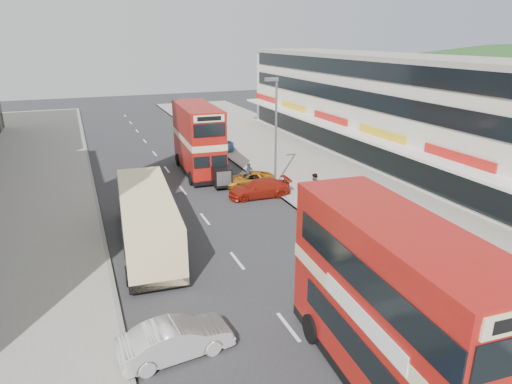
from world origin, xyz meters
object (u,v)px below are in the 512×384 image
car_right_b (249,179)px  cyclist (249,180)px  street_lamp (275,125)px  bus_second (198,139)px  car_left_front (176,339)px  bus_main (393,308)px  car_right_a (259,188)px  pedestrian_near (314,186)px  coach (147,218)px  car_right_c (211,146)px

car_right_b → cyclist: size_ratio=2.09×
street_lamp → bus_second: bearing=124.2°
car_left_front → bus_main: bearing=-129.6°
street_lamp → bus_second: size_ratio=0.82×
cyclist → bus_second: bearing=116.1°
bus_main → car_right_a: bearing=-95.7°
street_lamp → cyclist: size_ratio=4.27×
bus_main → car_right_a: 18.97m
car_left_front → car_right_b: size_ratio=1.02×
street_lamp → bus_main: 20.69m
bus_second → pedestrian_near: bearing=122.3°
coach → cyclist: bearing=44.4°
car_right_b → car_right_a: bearing=-0.7°
car_right_a → car_left_front: bearing=-28.9°
coach → car_right_b: bearing=45.3°
street_lamp → coach: 12.64m
bus_main → pedestrian_near: size_ratio=5.47×
pedestrian_near → car_left_front: bearing=0.6°
car_right_b → pedestrian_near: 5.64m
car_right_a → car_right_b: size_ratio=1.11×
bus_second → car_right_c: size_ratio=2.27×
street_lamp → pedestrian_near: (1.34, -3.66, -3.70)m
cyclist → car_right_c: bearing=89.8°
bus_main → cyclist: size_ratio=5.39×
street_lamp → car_left_front: 19.82m
street_lamp → car_left_front: street_lamp is taller
car_right_b → street_lamp: bearing=59.1°
coach → car_right_b: 11.66m
car_right_b → coach: bearing=-45.4°
car_right_c → car_left_front: bearing=-16.6°
street_lamp → car_left_front: size_ratio=2.00×
bus_main → bus_second: bearing=-87.9°
bus_main → bus_second: size_ratio=1.03×
bus_main → car_right_b: bus_main is taller
car_right_a → pedestrian_near: 3.88m
car_right_c → pedestrian_near: bearing=12.3°
car_left_front → car_right_c: car_right_c is taller
car_right_b → bus_main: bearing=-5.4°
street_lamp → car_right_c: street_lamp is taller
street_lamp → bus_main: (-4.95, -20.00, -1.86)m
street_lamp → car_right_c: 12.62m
coach → car_left_front: 9.54m
coach → car_right_c: 20.50m
bus_second → cyclist: size_ratio=5.23×
car_right_c → cyclist: size_ratio=2.30×
cyclist → street_lamp: bearing=-23.5°
bus_second → car_right_c: bearing=-112.4°
bus_main → coach: size_ratio=0.97×
pedestrian_near → cyclist: size_ratio=0.98×
street_lamp → bus_main: street_lamp is taller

